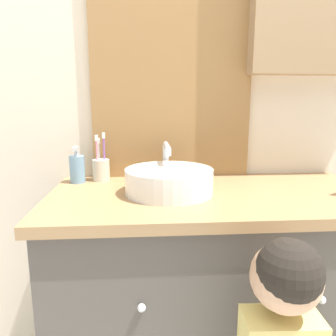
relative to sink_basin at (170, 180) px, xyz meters
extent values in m
cube|color=beige|center=(0.16, 0.30, 0.31)|extent=(3.20, 0.06, 2.50)
cube|color=olive|center=(0.03, 0.26, 0.32)|extent=(0.65, 0.02, 1.01)
cube|color=#B2C1CC|center=(0.03, 0.26, 0.32)|extent=(0.59, 0.01, 0.95)
cube|color=#4C4742|center=(0.16, -0.01, -0.51)|extent=(1.12, 0.53, 0.86)
cube|color=#99754C|center=(0.16, -0.01, -0.06)|extent=(1.16, 0.57, 0.03)
sphere|color=silver|center=(-0.10, -0.28, -0.30)|extent=(0.02, 0.02, 0.02)
sphere|color=silver|center=(0.42, -0.28, -0.30)|extent=(0.02, 0.02, 0.02)
cylinder|color=white|center=(0.00, -0.01, 0.00)|extent=(0.30, 0.30, 0.09)
cylinder|color=silver|center=(0.00, -0.01, 0.04)|extent=(0.25, 0.25, 0.01)
cylinder|color=silver|center=(0.00, 0.17, 0.03)|extent=(0.02, 0.02, 0.15)
cylinder|color=silver|center=(0.00, 0.10, 0.10)|extent=(0.02, 0.14, 0.02)
cylinder|color=silver|center=(0.00, 0.03, 0.09)|extent=(0.02, 0.02, 0.02)
sphere|color=white|center=(0.08, 0.17, -0.01)|extent=(0.06, 0.06, 0.06)
cylinder|color=beige|center=(-0.26, 0.20, 0.00)|extent=(0.07, 0.07, 0.08)
cylinder|color=#8E56B7|center=(-0.25, 0.20, 0.06)|extent=(0.01, 0.01, 0.18)
cube|color=white|center=(-0.25, 0.20, 0.13)|extent=(0.01, 0.02, 0.02)
cylinder|color=white|center=(-0.27, 0.21, 0.04)|extent=(0.01, 0.01, 0.15)
cube|color=white|center=(-0.27, 0.21, 0.11)|extent=(0.01, 0.02, 0.02)
cylinder|color=pink|center=(-0.27, 0.18, 0.05)|extent=(0.01, 0.01, 0.17)
cube|color=white|center=(-0.27, 0.18, 0.13)|extent=(0.01, 0.02, 0.02)
cylinder|color=#6B93B2|center=(-0.35, 0.17, 0.01)|extent=(0.06, 0.06, 0.11)
cylinder|color=silver|center=(-0.35, 0.17, 0.07)|extent=(0.02, 0.02, 0.02)
cube|color=silver|center=(-0.35, 0.16, 0.09)|extent=(0.02, 0.03, 0.02)
sphere|color=tan|center=(0.23, -0.44, -0.13)|extent=(0.16, 0.16, 0.16)
sphere|color=black|center=(0.23, -0.46, -0.10)|extent=(0.15, 0.15, 0.15)
cylinder|color=#E0CC70|center=(0.31, -0.26, -0.29)|extent=(0.05, 0.28, 0.04)
cylinder|color=#8E56B7|center=(0.31, -0.12, -0.25)|extent=(0.01, 0.05, 0.12)
camera|label=1|loc=(-0.09, -1.10, 0.27)|focal=35.00mm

